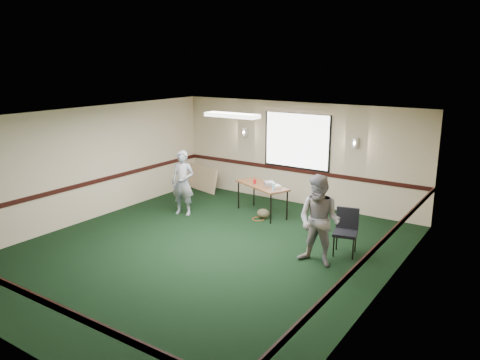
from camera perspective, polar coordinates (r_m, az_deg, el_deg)
The scene contains 13 objects.
ground at distance 9.60m, azimuth -4.37°, elevation -8.57°, with size 8.00×8.00×0.00m, color black.
room_shell at distance 10.80m, azimuth 2.44°, elevation 2.85°, with size 8.00×8.02×8.00m.
folding_table at distance 11.57m, azimuth 2.70°, elevation -0.83°, with size 1.64×1.16×0.76m.
projector at distance 11.47m, azimuth 3.59°, elevation -0.45°, with size 0.28×0.23×0.09m, color gray.
game_console at distance 11.34m, azimuth 4.48°, elevation -0.74°, with size 0.21×0.17×0.05m, color white.
red_cup at distance 11.62m, azimuth 1.79°, elevation -0.19°, with size 0.07×0.07×0.11m, color red.
water_bottle at distance 10.98m, azimuth 4.10°, elevation -0.89°, with size 0.06×0.06×0.18m, color #8FC9EA.
duffel_bag at distance 11.43m, azimuth 2.86°, elevation -4.11°, with size 0.33×0.25×0.23m, color #483F29.
cable_coil at distance 11.37m, azimuth 2.24°, elevation -4.77°, with size 0.29×0.29×0.01m, color #C94719.
folded_table at distance 13.90m, azimuth -4.79°, elevation 0.25°, with size 1.39×0.06×0.71m, color #9F8862.
conference_chair at distance 9.51m, azimuth 12.82°, elevation -5.68°, with size 0.54×0.55×0.91m.
person_left at distance 11.62m, azimuth -6.98°, elevation -0.34°, with size 0.59×0.39×1.61m, color #394F7F.
person_right at distance 8.79m, azimuth 9.64°, elevation -4.93°, with size 0.84×0.65×1.72m, color #6E7EAB.
Camera 1 is at (5.51, -6.92, 3.73)m, focal length 35.00 mm.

